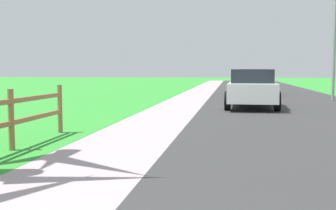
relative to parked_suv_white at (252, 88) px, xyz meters
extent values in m
plane|color=green|center=(-1.98, 8.32, -0.78)|extent=(120.00, 120.00, 0.00)
cube|color=#333333|center=(1.52, 10.32, -0.78)|extent=(7.00, 66.00, 0.01)
cube|color=#AB999F|center=(-4.98, 10.32, -0.78)|extent=(6.00, 66.00, 0.01)
cube|color=green|center=(-6.48, 10.32, -0.77)|extent=(5.00, 66.00, 0.00)
cylinder|color=olive|center=(-4.77, -10.00, -0.21)|extent=(0.11, 0.11, 1.14)
cylinder|color=olive|center=(-4.77, -7.76, -0.21)|extent=(0.11, 0.11, 1.14)
cube|color=white|center=(0.00, 0.04, -0.13)|extent=(1.92, 4.96, 0.69)
cube|color=#1E232B|center=(0.00, -0.13, 0.47)|extent=(1.64, 2.67, 0.51)
cylinder|color=black|center=(-0.84, 1.59, -0.43)|extent=(0.24, 0.71, 0.71)
cylinder|color=black|center=(0.93, 1.53, -0.43)|extent=(0.24, 0.71, 0.71)
cylinder|color=black|center=(-0.93, -1.45, -0.43)|extent=(0.24, 0.71, 0.71)
cylinder|color=black|center=(0.84, -1.50, -0.43)|extent=(0.24, 0.71, 0.71)
cube|color=black|center=(0.45, 9.10, -0.14)|extent=(2.04, 4.91, 0.68)
cube|color=#1E232B|center=(0.44, 8.94, 0.48)|extent=(1.74, 2.67, 0.54)
cylinder|color=black|center=(-0.44, 10.64, -0.43)|extent=(0.24, 0.71, 0.70)
cylinder|color=black|center=(1.44, 10.57, -0.43)|extent=(0.24, 0.71, 0.70)
cylinder|color=black|center=(-0.54, 7.63, -0.43)|extent=(0.24, 0.71, 0.70)
cylinder|color=black|center=(1.34, 7.57, -0.43)|extent=(0.24, 0.71, 0.70)
cylinder|color=gray|center=(4.02, 4.19, 2.28)|extent=(0.14, 0.14, 6.12)
camera|label=1|loc=(-0.77, -17.24, 0.70)|focal=45.63mm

